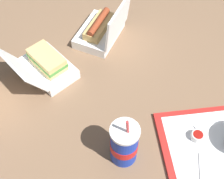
{
  "coord_description": "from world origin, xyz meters",
  "views": [
    {
      "loc": [
        0.09,
        -0.64,
        0.9
      ],
      "look_at": [
        0.03,
        -0.01,
        0.05
      ],
      "focal_mm": 50.0,
      "sensor_mm": 36.0,
      "label": 1
    }
  ],
  "objects_px": {
    "soda_cup_left": "(124,144)",
    "plastic_fork": "(210,123)",
    "clamshell_sandwich_right": "(45,65)",
    "clamshell_hotdog_front": "(101,30)",
    "food_tray": "(219,143)",
    "ketchup_cup": "(197,136)"
  },
  "relations": [
    {
      "from": "soda_cup_left",
      "to": "plastic_fork",
      "type": "bearing_deg",
      "value": 25.81
    },
    {
      "from": "clamshell_sandwich_right",
      "to": "clamshell_hotdog_front",
      "type": "relative_size",
      "value": 1.15
    },
    {
      "from": "clamshell_sandwich_right",
      "to": "clamshell_hotdog_front",
      "type": "height_order",
      "value": "clamshell_hotdog_front"
    },
    {
      "from": "food_tray",
      "to": "clamshell_hotdog_front",
      "type": "xyz_separation_m",
      "value": [
        -0.42,
        0.45,
        0.04
      ]
    },
    {
      "from": "clamshell_hotdog_front",
      "to": "clamshell_sandwich_right",
      "type": "bearing_deg",
      "value": -131.18
    },
    {
      "from": "food_tray",
      "to": "soda_cup_left",
      "type": "height_order",
      "value": "soda_cup_left"
    },
    {
      "from": "ketchup_cup",
      "to": "plastic_fork",
      "type": "height_order",
      "value": "ketchup_cup"
    },
    {
      "from": "plastic_fork",
      "to": "clamshell_sandwich_right",
      "type": "height_order",
      "value": "clamshell_sandwich_right"
    },
    {
      "from": "clamshell_sandwich_right",
      "to": "soda_cup_left",
      "type": "xyz_separation_m",
      "value": [
        0.31,
        -0.31,
        0.04
      ]
    },
    {
      "from": "ketchup_cup",
      "to": "clamshell_hotdog_front",
      "type": "bearing_deg",
      "value": 128.79
    },
    {
      "from": "food_tray",
      "to": "plastic_fork",
      "type": "distance_m",
      "value": 0.07
    },
    {
      "from": "food_tray",
      "to": "ketchup_cup",
      "type": "relative_size",
      "value": 10.43
    },
    {
      "from": "ketchup_cup",
      "to": "soda_cup_left",
      "type": "height_order",
      "value": "soda_cup_left"
    },
    {
      "from": "food_tray",
      "to": "soda_cup_left",
      "type": "relative_size",
      "value": 1.9
    },
    {
      "from": "ketchup_cup",
      "to": "clamshell_sandwich_right",
      "type": "distance_m",
      "value": 0.58
    },
    {
      "from": "clamshell_sandwich_right",
      "to": "ketchup_cup",
      "type": "bearing_deg",
      "value": -23.44
    },
    {
      "from": "soda_cup_left",
      "to": "clamshell_hotdog_front",
      "type": "bearing_deg",
      "value": 103.66
    },
    {
      "from": "food_tray",
      "to": "clamshell_hotdog_front",
      "type": "height_order",
      "value": "clamshell_hotdog_front"
    },
    {
      "from": "ketchup_cup",
      "to": "food_tray",
      "type": "bearing_deg",
      "value": -4.96
    },
    {
      "from": "ketchup_cup",
      "to": "clamshell_sandwich_right",
      "type": "xyz_separation_m",
      "value": [
        -0.53,
        0.23,
        0.02
      ]
    },
    {
      "from": "food_tray",
      "to": "plastic_fork",
      "type": "xyz_separation_m",
      "value": [
        -0.02,
        0.07,
        0.01
      ]
    },
    {
      "from": "plastic_fork",
      "to": "clamshell_sandwich_right",
      "type": "distance_m",
      "value": 0.61
    }
  ]
}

